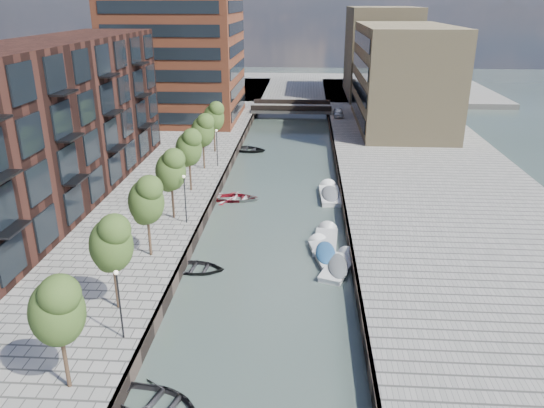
# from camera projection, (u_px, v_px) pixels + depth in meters

# --- Properties ---
(water) EXTENTS (300.00, 300.00, 0.00)m
(water) POSITION_uv_depth(u_px,v_px,m) (282.00, 176.00, 58.65)
(water) COLOR #38473F
(water) RESTS_ON ground
(quay_right) EXTENTS (20.00, 140.00, 1.00)m
(quay_right) POSITION_uv_depth(u_px,v_px,m) (430.00, 174.00, 57.50)
(quay_right) COLOR gray
(quay_right) RESTS_ON ground
(quay_wall_left) EXTENTS (0.25, 140.00, 1.00)m
(quay_wall_left) POSITION_uv_depth(u_px,v_px,m) (228.00, 170.00, 58.84)
(quay_wall_left) COLOR #332823
(quay_wall_left) RESTS_ON ground
(quay_wall_right) EXTENTS (0.25, 140.00, 1.00)m
(quay_wall_right) POSITION_uv_depth(u_px,v_px,m) (338.00, 173.00, 58.10)
(quay_wall_right) COLOR #332823
(quay_wall_right) RESTS_ON ground
(far_closure) EXTENTS (80.00, 40.00, 1.00)m
(far_closure) POSITION_uv_depth(u_px,v_px,m) (295.00, 87.00, 114.31)
(far_closure) COLOR gray
(far_closure) RESTS_ON ground
(apartment_block) EXTENTS (8.00, 38.00, 14.00)m
(apartment_block) POSITION_uv_depth(u_px,v_px,m) (56.00, 121.00, 47.67)
(apartment_block) COLOR black
(apartment_block) RESTS_ON quay_left
(tower) EXTENTS (18.00, 18.00, 30.00)m
(tower) POSITION_uv_depth(u_px,v_px,m) (175.00, 16.00, 77.18)
(tower) COLOR brown
(tower) RESTS_ON quay_left
(tan_block_near) EXTENTS (12.00, 25.00, 14.00)m
(tan_block_near) POSITION_uv_depth(u_px,v_px,m) (402.00, 77.00, 75.27)
(tan_block_near) COLOR #95815B
(tan_block_near) RESTS_ON quay_right
(tan_block_far) EXTENTS (12.00, 20.00, 16.00)m
(tan_block_far) POSITION_uv_depth(u_px,v_px,m) (380.00, 52.00, 99.10)
(tan_block_far) COLOR #95815B
(tan_block_far) RESTS_ON quay_right
(bridge) EXTENTS (13.00, 6.00, 1.30)m
(bridge) POSITION_uv_depth(u_px,v_px,m) (292.00, 108.00, 87.93)
(bridge) COLOR gray
(bridge) RESTS_ON ground
(tree_0) EXTENTS (2.50, 2.50, 5.95)m
(tree_0) POSITION_uv_depth(u_px,v_px,m) (57.00, 308.00, 23.75)
(tree_0) COLOR #382619
(tree_0) RESTS_ON quay_left
(tree_1) EXTENTS (2.50, 2.50, 5.95)m
(tree_1) POSITION_uv_depth(u_px,v_px,m) (111.00, 242.00, 30.26)
(tree_1) COLOR #382619
(tree_1) RESTS_ON quay_left
(tree_2) EXTENTS (2.50, 2.50, 5.95)m
(tree_2) POSITION_uv_depth(u_px,v_px,m) (146.00, 199.00, 36.78)
(tree_2) COLOR #382619
(tree_2) RESTS_ON quay_left
(tree_3) EXTENTS (2.50, 2.50, 5.95)m
(tree_3) POSITION_uv_depth(u_px,v_px,m) (171.00, 169.00, 43.29)
(tree_3) COLOR #382619
(tree_3) RESTS_ON quay_left
(tree_4) EXTENTS (2.50, 2.50, 5.95)m
(tree_4) POSITION_uv_depth(u_px,v_px,m) (189.00, 147.00, 49.81)
(tree_4) COLOR #382619
(tree_4) RESTS_ON quay_left
(tree_5) EXTENTS (2.50, 2.50, 5.95)m
(tree_5) POSITION_uv_depth(u_px,v_px,m) (203.00, 130.00, 56.32)
(tree_5) COLOR #382619
(tree_5) RESTS_ON quay_left
(tree_6) EXTENTS (2.50, 2.50, 5.95)m
(tree_6) POSITION_uv_depth(u_px,v_px,m) (214.00, 116.00, 62.83)
(tree_6) COLOR #382619
(tree_6) RESTS_ON quay_left
(lamp_0) EXTENTS (0.24, 0.24, 4.12)m
(lamp_0) POSITION_uv_depth(u_px,v_px,m) (119.00, 297.00, 28.04)
(lamp_0) COLOR black
(lamp_0) RESTS_ON quay_left
(lamp_1) EXTENTS (0.24, 0.24, 4.12)m
(lamp_1) POSITION_uv_depth(u_px,v_px,m) (185.00, 194.00, 42.93)
(lamp_1) COLOR black
(lamp_1) RESTS_ON quay_left
(lamp_2) EXTENTS (0.24, 0.24, 4.12)m
(lamp_2) POSITION_uv_depth(u_px,v_px,m) (217.00, 144.00, 57.82)
(lamp_2) COLOR black
(lamp_2) RESTS_ON quay_left
(sloop_0) EXTENTS (5.40, 4.55, 0.96)m
(sloop_0) POSITION_uv_depth(u_px,v_px,m) (157.00, 407.00, 25.35)
(sloop_0) COLOR black
(sloop_0) RESTS_ON ground
(sloop_1) EXTENTS (4.42, 3.32, 0.87)m
(sloop_1) POSITION_uv_depth(u_px,v_px,m) (196.00, 270.00, 38.16)
(sloop_1) COLOR black
(sloop_1) RESTS_ON ground
(sloop_2) EXTENTS (4.56, 3.41, 0.90)m
(sloop_2) POSITION_uv_depth(u_px,v_px,m) (235.00, 200.00, 51.57)
(sloop_2) COLOR maroon
(sloop_2) RESTS_ON ground
(sloop_3) EXTENTS (4.79, 3.75, 0.90)m
(sloop_3) POSITION_uv_depth(u_px,v_px,m) (237.00, 200.00, 51.65)
(sloop_3) COLOR silver
(sloop_3) RESTS_ON ground
(sloop_4) EXTENTS (5.57, 4.54, 1.01)m
(sloop_4) POSITION_uv_depth(u_px,v_px,m) (247.00, 151.00, 68.14)
(sloop_4) COLOR black
(sloop_4) RESTS_ON ground
(motorboat_1) EXTENTS (3.10, 4.95, 1.56)m
(motorboat_1) POSITION_uv_depth(u_px,v_px,m) (340.00, 266.00, 38.40)
(motorboat_1) COLOR silver
(motorboat_1) RESTS_ON ground
(motorboat_2) EXTENTS (2.17, 5.21, 1.69)m
(motorboat_2) POSITION_uv_depth(u_px,v_px,m) (326.00, 240.00, 42.75)
(motorboat_2) COLOR silver
(motorboat_2) RESTS_ON ground
(motorboat_3) EXTENTS (2.63, 4.98, 1.58)m
(motorboat_3) POSITION_uv_depth(u_px,v_px,m) (324.00, 253.00, 40.42)
(motorboat_3) COLOR silver
(motorboat_3) RESTS_ON ground
(motorboat_4) EXTENTS (2.14, 5.59, 1.84)m
(motorboat_4) POSITION_uv_depth(u_px,v_px,m) (330.00, 194.00, 52.43)
(motorboat_4) COLOR white
(motorboat_4) RESTS_ON ground
(car) EXTENTS (1.61, 3.90, 1.32)m
(car) POSITION_uv_depth(u_px,v_px,m) (338.00, 113.00, 83.15)
(car) COLOR silver
(car) RESTS_ON quay_right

